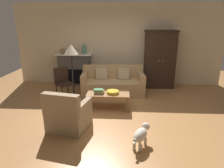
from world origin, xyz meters
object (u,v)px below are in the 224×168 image
object	(u,v)px
fruit_bowl	(113,92)
floor_lamp	(71,53)
mantel_vase_terracotta	(74,51)
fireplace	(75,69)
coffee_table	(108,95)
dog	(141,134)
book_stack	(99,91)
armchair_near_left	(68,115)
mantel_vase_bronze	(63,51)
mantel_vase_jade	(84,49)
side_chair_wooden	(63,81)
couch	(113,84)
armoire	(160,59)

from	to	relation	value
fruit_bowl	floor_lamp	world-z (taller)	floor_lamp
mantel_vase_terracotta	floor_lamp	xyz separation A→B (m)	(0.39, -1.78, 0.21)
fireplace	coffee_table	bearing A→B (deg)	-55.82
dog	fireplace	bearing A→B (deg)	119.33
book_stack	armchair_near_left	distance (m)	1.23
mantel_vase_bronze	fireplace	bearing A→B (deg)	2.70
mantel_vase_jade	side_chair_wooden	distance (m)	1.53
couch	dog	world-z (taller)	couch
mantel_vase_jade	mantel_vase_bronze	bearing A→B (deg)	180.00
coffee_table	fruit_bowl	bearing A→B (deg)	-22.33
couch	book_stack	bearing A→B (deg)	-104.00
fireplace	fruit_bowl	bearing A→B (deg)	-54.18
armoire	fireplace	bearing A→B (deg)	178.49
coffee_table	side_chair_wooden	bearing A→B (deg)	152.83
armchair_near_left	fireplace	bearing A→B (deg)	100.76
couch	book_stack	size ratio (longest dim) A/B	7.38
side_chair_wooden	couch	bearing A→B (deg)	15.24
armchair_near_left	dog	xyz separation A→B (m)	(1.48, -0.55, -0.07)
fireplace	armchair_near_left	distance (m)	3.22
side_chair_wooden	armoire	bearing A→B (deg)	21.79
mantel_vase_bronze	side_chair_wooden	world-z (taller)	mantel_vase_bronze
fireplace	mantel_vase_bronze	size ratio (longest dim) A/B	7.29
fireplace	dog	xyz separation A→B (m)	(2.08, -3.71, -0.32)
armchair_near_left	side_chair_wooden	xyz separation A→B (m)	(-0.65, 1.88, 0.20)
armoire	mantel_vase_bronze	xyz separation A→B (m)	(-3.33, 0.06, 0.24)
armchair_near_left	couch	bearing A→B (deg)	70.34
armoire	armchair_near_left	xyz separation A→B (m)	(-2.35, -3.08, -0.65)
couch	coffee_table	world-z (taller)	couch
coffee_table	book_stack	distance (m)	0.27
armoire	couch	world-z (taller)	armoire
book_stack	floor_lamp	distance (m)	1.22
coffee_table	mantel_vase_jade	bearing A→B (deg)	116.25
couch	book_stack	distance (m)	1.22
mantel_vase_jade	book_stack	bearing A→B (deg)	-70.02
mantel_vase_jade	dog	world-z (taller)	mantel_vase_jade
armoire	mantel_vase_terracotta	bearing A→B (deg)	178.83
mantel_vase_bronze	mantel_vase_terracotta	size ratio (longest dim) A/B	0.94
coffee_table	dog	xyz separation A→B (m)	(0.73, -1.71, -0.12)
mantel_vase_jade	armchair_near_left	distance (m)	3.29
armoire	dog	distance (m)	3.80
book_stack	mantel_vase_terracotta	xyz separation A→B (m)	(-1.12, 2.03, 0.74)
couch	armchair_near_left	distance (m)	2.42
mantel_vase_jade	couch	bearing A→B (deg)	-39.82
mantel_vase_bronze	floor_lamp	distance (m)	1.95
mantel_vase_bronze	dog	world-z (taller)	mantel_vase_bronze
mantel_vase_bronze	mantel_vase_jade	bearing A→B (deg)	0.00
fruit_bowl	mantel_vase_terracotta	bearing A→B (deg)	126.06
dog	coffee_table	bearing A→B (deg)	113.04
fireplace	mantel_vase_terracotta	size ratio (longest dim) A/B	6.89
coffee_table	floor_lamp	size ratio (longest dim) A/B	0.67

